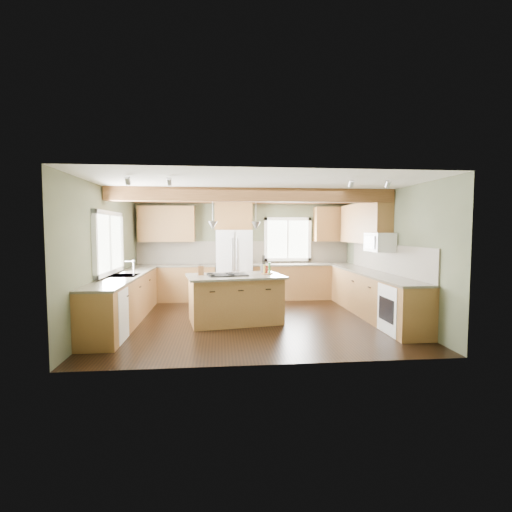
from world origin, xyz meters
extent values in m
plane|color=black|center=(0.00, 0.00, 0.00)|extent=(5.60, 5.60, 0.00)
plane|color=silver|center=(0.00, 0.00, 2.60)|extent=(5.60, 5.60, 0.00)
plane|color=#4B5039|center=(0.00, 2.50, 1.30)|extent=(5.60, 0.00, 5.60)
plane|color=#4B5039|center=(-2.80, 0.00, 1.30)|extent=(0.00, 5.00, 5.00)
plane|color=#4B5039|center=(2.80, 0.00, 1.30)|extent=(0.00, 5.00, 5.00)
cube|color=#573118|center=(0.00, -0.11, 2.47)|extent=(5.55, 0.26, 0.26)
cube|color=#573118|center=(0.00, 2.40, 2.54)|extent=(5.55, 0.20, 0.10)
cube|color=brown|center=(0.00, 2.48, 1.21)|extent=(5.58, 0.03, 0.58)
cube|color=brown|center=(2.78, 0.05, 1.21)|extent=(0.03, 3.70, 0.58)
cube|color=brown|center=(-1.79, 2.20, 0.44)|extent=(2.02, 0.60, 0.88)
cube|color=#433D31|center=(-1.79, 2.20, 0.90)|extent=(2.06, 0.64, 0.04)
cube|color=brown|center=(1.49, 2.20, 0.44)|extent=(2.62, 0.60, 0.88)
cube|color=#433D31|center=(1.49, 2.20, 0.90)|extent=(2.66, 0.64, 0.04)
cube|color=brown|center=(-2.50, 0.05, 0.44)|extent=(0.60, 3.70, 0.88)
cube|color=#433D31|center=(-2.50, 0.05, 0.90)|extent=(0.64, 3.74, 0.04)
cube|color=brown|center=(2.50, 0.05, 0.44)|extent=(0.60, 3.70, 0.88)
cube|color=#433D31|center=(2.50, 0.05, 0.90)|extent=(0.64, 3.74, 0.04)
cube|color=brown|center=(-1.99, 2.33, 1.95)|extent=(1.40, 0.35, 0.90)
cube|color=brown|center=(-0.30, 2.33, 2.15)|extent=(0.96, 0.35, 0.70)
cube|color=brown|center=(2.62, 0.90, 1.95)|extent=(0.35, 2.20, 0.90)
cube|color=brown|center=(2.30, 2.33, 1.95)|extent=(0.90, 0.35, 0.90)
cube|color=white|center=(-2.78, 0.05, 1.55)|extent=(0.04, 1.60, 1.05)
cube|color=white|center=(1.15, 2.48, 1.55)|extent=(1.10, 0.04, 1.00)
cube|color=#262628|center=(-2.50, 0.05, 0.91)|extent=(0.50, 0.65, 0.03)
cylinder|color=#B2B2B7|center=(-2.32, 0.05, 1.05)|extent=(0.02, 0.02, 0.28)
cube|color=white|center=(-2.49, -1.25, 0.43)|extent=(0.60, 0.60, 0.84)
cube|color=white|center=(2.49, -1.25, 0.43)|extent=(0.60, 0.72, 0.84)
cube|color=white|center=(2.58, -0.05, 1.55)|extent=(0.40, 0.70, 0.38)
cone|color=#B2B2B7|center=(-0.79, -0.18, 1.88)|extent=(0.18, 0.18, 0.16)
cone|color=#B2B2B7|center=(0.05, -0.04, 1.88)|extent=(0.18, 0.18, 0.16)
cube|color=white|center=(-0.30, 2.12, 0.90)|extent=(0.90, 0.74, 1.80)
cube|color=brown|center=(-0.37, -0.11, 0.44)|extent=(1.85, 1.31, 0.88)
cube|color=#433D31|center=(-0.37, -0.11, 0.90)|extent=(1.98, 1.44, 0.04)
cube|color=black|center=(-0.51, -0.13, 0.93)|extent=(0.81, 0.61, 0.02)
cube|color=brown|center=(-1.02, -0.06, 1.01)|extent=(0.11, 0.08, 0.18)
cylinder|color=#3D3731|center=(0.25, 0.35, 1.00)|extent=(0.16, 0.16, 0.16)
camera|label=1|loc=(-0.66, -7.28, 1.79)|focal=26.00mm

